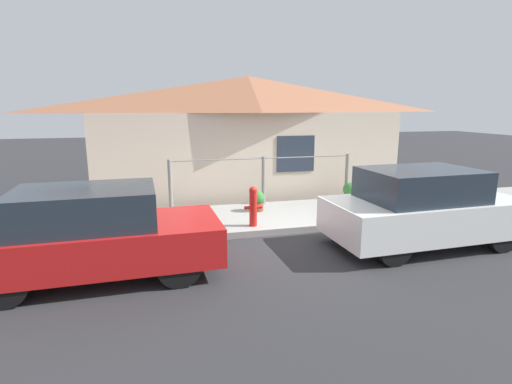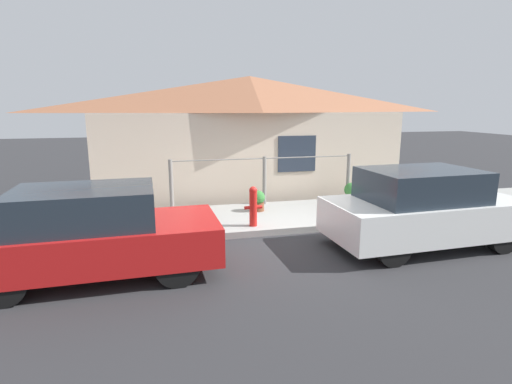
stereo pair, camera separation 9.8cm
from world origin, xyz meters
The scene contains 10 objects.
ground_plane centered at (0.00, 0.00, 0.00)m, with size 60.00×60.00×0.00m, color #2D2D30.
sidewalk centered at (0.00, 1.19, 0.07)m, with size 24.00×2.39×0.14m.
house centered at (0.00, 3.78, 2.81)m, with size 9.10×2.23×3.53m.
fence centered at (0.00, 2.24, 0.83)m, with size 4.90×0.10×1.26m.
car_left centered at (-3.73, -1.28, 0.72)m, with size 3.82×1.74×1.45m.
car_right centered at (2.22, -1.28, 0.75)m, with size 3.82×1.81×1.52m.
fire_hydrant centered at (-0.76, 0.36, 0.60)m, with size 0.39×0.17×0.87m.
potted_plant_near_hydrant centered at (-0.35, 1.56, 0.40)m, with size 0.35×0.35×0.51m.
potted_plant_by_fence centered at (-3.80, 1.52, 0.38)m, with size 0.33×0.33×0.46m.
potted_plant_corner centered at (2.38, 1.98, 0.40)m, with size 0.38×0.38×0.50m.
Camera 1 is at (-2.79, -7.68, 2.68)m, focal length 28.00 mm.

